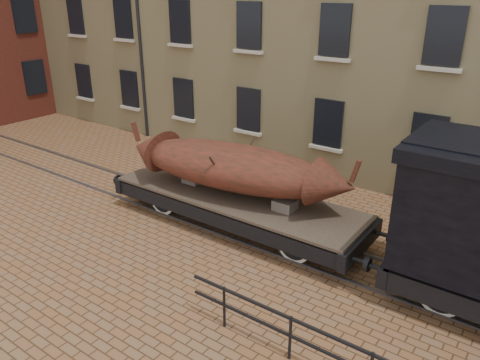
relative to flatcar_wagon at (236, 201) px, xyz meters
The scene contains 4 objects.
ground 0.99m from the flatcar_wagon, behind, with size 90.00×90.00×0.00m, color brown.
rail_track 0.96m from the flatcar_wagon, behind, with size 30.00×1.52×0.06m.
flatcar_wagon is the anchor object (origin of this frame).
iron_boat 1.10m from the flatcar_wagon, behind, with size 7.34×2.79×1.73m.
Camera 1 is at (8.00, -10.15, 6.75)m, focal length 35.00 mm.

